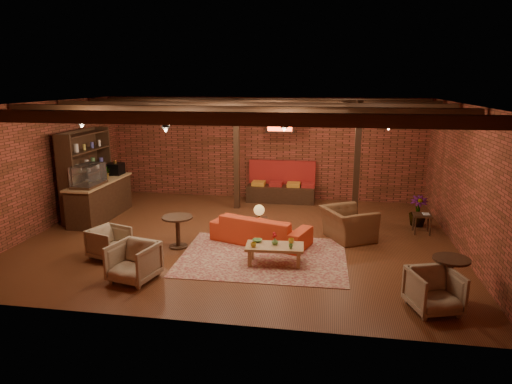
% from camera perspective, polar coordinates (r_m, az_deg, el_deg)
% --- Properties ---
extents(floor, '(10.00, 10.00, 0.00)m').
position_cam_1_polar(floor, '(11.10, -2.06, -5.71)').
color(floor, '#3C1E0F').
rests_on(floor, ground).
extents(ceiling, '(10.00, 8.00, 0.02)m').
position_cam_1_polar(ceiling, '(10.48, -2.21, 11.02)').
color(ceiling, black).
rests_on(ceiling, wall_back).
extents(wall_back, '(10.00, 0.02, 3.20)m').
position_cam_1_polar(wall_back, '(14.56, 1.02, 5.46)').
color(wall_back, '#5F2D1B').
rests_on(wall_back, ground).
extents(wall_front, '(10.00, 0.02, 3.20)m').
position_cam_1_polar(wall_front, '(6.92, -8.75, -4.05)').
color(wall_front, '#5F2D1B').
rests_on(wall_front, ground).
extents(wall_left, '(0.02, 8.00, 3.20)m').
position_cam_1_polar(wall_left, '(12.65, -24.95, 2.91)').
color(wall_left, '#5F2D1B').
rests_on(wall_left, ground).
extents(wall_right, '(0.02, 8.00, 3.20)m').
position_cam_1_polar(wall_right, '(10.86, 24.69, 1.34)').
color(wall_right, '#5F2D1B').
rests_on(wall_right, ground).
extents(ceiling_beams, '(9.80, 6.40, 0.22)m').
position_cam_1_polar(ceiling_beams, '(10.49, -2.20, 10.36)').
color(ceiling_beams, black).
rests_on(ceiling_beams, ceiling).
extents(ceiling_pipe, '(9.60, 0.12, 0.12)m').
position_cam_1_polar(ceiling_pipe, '(12.07, -0.65, 9.72)').
color(ceiling_pipe, black).
rests_on(ceiling_pipe, ceiling).
extents(post_left, '(0.16, 0.16, 3.20)m').
position_cam_1_polar(post_left, '(13.30, -2.44, 4.66)').
color(post_left, black).
rests_on(post_left, ground).
extents(post_right, '(0.16, 0.16, 3.20)m').
position_cam_1_polar(post_right, '(12.45, 12.51, 3.72)').
color(post_right, black).
rests_on(post_right, ground).
extents(service_counter, '(0.80, 2.50, 1.60)m').
position_cam_1_polar(service_counter, '(13.17, -18.95, 0.28)').
color(service_counter, black).
rests_on(service_counter, ground).
extents(plant_counter, '(0.35, 0.39, 0.30)m').
position_cam_1_polar(plant_counter, '(13.21, -18.30, 2.24)').
color(plant_counter, '#337F33').
rests_on(plant_counter, service_counter).
extents(shelving_hutch, '(0.52, 2.00, 2.40)m').
position_cam_1_polar(shelving_hutch, '(13.37, -20.39, 2.11)').
color(shelving_hutch, black).
rests_on(shelving_hutch, ground).
extents(banquette, '(2.10, 0.70, 1.00)m').
position_cam_1_polar(banquette, '(14.25, 3.12, 0.76)').
color(banquette, maroon).
rests_on(banquette, ground).
extents(service_sign, '(0.86, 0.06, 0.30)m').
position_cam_1_polar(service_sign, '(13.51, 3.01, 8.00)').
color(service_sign, '#FF3F19').
rests_on(service_sign, ceiling).
extents(ceiling_spotlights, '(6.40, 4.40, 0.28)m').
position_cam_1_polar(ceiling_spotlights, '(10.50, -2.19, 9.16)').
color(ceiling_spotlights, black).
rests_on(ceiling_spotlights, ceiling).
extents(rug, '(3.59, 2.78, 0.01)m').
position_cam_1_polar(rug, '(9.93, 0.90, -8.09)').
color(rug, maroon).
rests_on(rug, floor).
extents(sofa, '(2.45, 1.57, 0.67)m').
position_cam_1_polar(sofa, '(10.66, 0.59, -4.64)').
color(sofa, red).
rests_on(sofa, floor).
extents(coffee_table, '(1.22, 0.66, 0.66)m').
position_cam_1_polar(coffee_table, '(9.45, 2.28, -6.92)').
color(coffee_table, '#936744').
rests_on(coffee_table, floor).
extents(side_table_lamp, '(0.44, 0.44, 0.82)m').
position_cam_1_polar(side_table_lamp, '(10.91, 0.39, -2.60)').
color(side_table_lamp, black).
rests_on(side_table_lamp, floor).
extents(round_table_left, '(0.70, 0.70, 0.73)m').
position_cam_1_polar(round_table_left, '(10.48, -9.76, -4.27)').
color(round_table_left, black).
rests_on(round_table_left, floor).
extents(armchair_a, '(0.86, 0.88, 0.73)m').
position_cam_1_polar(armchair_a, '(10.27, -17.87, -5.88)').
color(armchair_a, '#BFB194').
rests_on(armchair_a, floor).
extents(armchair_b, '(0.94, 0.90, 0.81)m').
position_cam_1_polar(armchair_b, '(8.99, -15.06, -8.23)').
color(armchair_b, '#BFB194').
rests_on(armchair_b, floor).
extents(armchair_right, '(1.23, 1.39, 1.02)m').
position_cam_1_polar(armchair_right, '(11.06, 11.44, -3.29)').
color(armchair_right, brown).
rests_on(armchair_right, floor).
extents(side_table_book, '(0.45, 0.45, 0.51)m').
position_cam_1_polar(side_table_book, '(12.01, 20.09, -2.80)').
color(side_table_book, black).
rests_on(side_table_book, floor).
extents(round_table_right, '(0.63, 0.63, 0.74)m').
position_cam_1_polar(round_table_right, '(8.67, 23.11, -9.12)').
color(round_table_right, black).
rests_on(round_table_right, floor).
extents(armchair_far, '(0.93, 0.90, 0.77)m').
position_cam_1_polar(armchair_far, '(8.15, 21.39, -11.22)').
color(armchair_far, '#BFB194').
rests_on(armchair_far, floor).
extents(plant_tall, '(1.50, 1.50, 2.39)m').
position_cam_1_polar(plant_tall, '(12.41, 19.88, 1.29)').
color(plant_tall, '#4C7F4C').
rests_on(plant_tall, floor).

